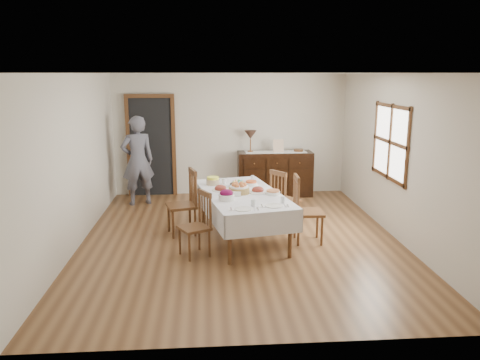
{
  "coord_description": "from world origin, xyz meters",
  "views": [
    {
      "loc": [
        -0.52,
        -7.08,
        2.6
      ],
      "look_at": [
        0.0,
        0.1,
        0.95
      ],
      "focal_mm": 35.0,
      "sensor_mm": 36.0,
      "label": 1
    }
  ],
  "objects": [
    {
      "name": "sideboard",
      "position": [
        0.94,
        2.72,
        0.48
      ],
      "size": [
        1.59,
        0.57,
        0.95
      ],
      "color": "black",
      "rests_on": "ground"
    },
    {
      "name": "runner",
      "position": [
        0.95,
        2.7,
        0.96
      ],
      "size": [
        1.3,
        0.35,
        0.01
      ],
      "color": "white",
      "rests_on": "sideboard"
    },
    {
      "name": "chair_left_far",
      "position": [
        -0.89,
        0.34,
        0.55
      ],
      "size": [
        0.55,
        0.55,
        1.08
      ],
      "rotation": [
        0.0,
        0.0,
        -1.3
      ],
      "color": "#56341B",
      "rests_on": "ground"
    },
    {
      "name": "ham_platter_a",
      "position": [
        -0.31,
        0.18,
        0.79
      ],
      "size": [
        0.28,
        0.28,
        0.11
      ],
      "color": "white",
      "rests_on": "dining_table"
    },
    {
      "name": "butter_dish",
      "position": [
        -0.08,
        -0.19,
        0.8
      ],
      "size": [
        0.16,
        0.12,
        0.07
      ],
      "color": "white",
      "rests_on": "dining_table"
    },
    {
      "name": "egg_basket",
      "position": [
        -0.0,
        0.43,
        0.8
      ],
      "size": [
        0.28,
        0.28,
        0.11
      ],
      "color": "black",
      "rests_on": "dining_table"
    },
    {
      "name": "setting_left",
      "position": [
        0.02,
        -0.85,
        0.78
      ],
      "size": [
        0.44,
        0.31,
        0.1
      ],
      "color": "white",
      "rests_on": "dining_table"
    },
    {
      "name": "beet_bowl",
      "position": [
        -0.24,
        -0.4,
        0.83
      ],
      "size": [
        0.24,
        0.24,
        0.16
      ],
      "color": "white",
      "rests_on": "dining_table"
    },
    {
      "name": "table_lamp",
      "position": [
        0.42,
        2.76,
        1.31
      ],
      "size": [
        0.26,
        0.26,
        0.46
      ],
      "color": "brown",
      "rests_on": "sideboard"
    },
    {
      "name": "picture_frame",
      "position": [
        1.0,
        2.63,
        1.09
      ],
      "size": [
        0.22,
        0.08,
        0.28
      ],
      "color": "beige",
      "rests_on": "sideboard"
    },
    {
      "name": "pineapple_bowl",
      "position": [
        -0.42,
        0.6,
        0.83
      ],
      "size": [
        0.22,
        0.22,
        0.13
      ],
      "color": "tan",
      "rests_on": "dining_table"
    },
    {
      "name": "chair_right_far",
      "position": [
        0.79,
        0.65,
        0.5
      ],
      "size": [
        0.57,
        0.57,
        0.99
      ],
      "rotation": [
        0.0,
        0.0,
        2.19
      ],
      "color": "#56341B",
      "rests_on": "ground"
    },
    {
      "name": "bread_basket",
      "position": [
        -0.02,
        -0.02,
        0.84
      ],
      "size": [
        0.32,
        0.32,
        0.18
      ],
      "color": "olive",
      "rests_on": "dining_table"
    },
    {
      "name": "casserole_dish",
      "position": [
        0.49,
        -0.14,
        0.8
      ],
      "size": [
        0.22,
        0.22,
        0.08
      ],
      "color": "white",
      "rests_on": "dining_table"
    },
    {
      "name": "glass_far_b",
      "position": [
        0.27,
        0.82,
        0.81
      ],
      "size": [
        0.06,
        0.06,
        0.1
      ],
      "color": "white",
      "rests_on": "dining_table"
    },
    {
      "name": "dining_table",
      "position": [
        0.03,
        0.01,
        0.67
      ],
      "size": [
        1.55,
        2.4,
        0.76
      ],
      "rotation": [
        0.0,
        0.0,
        0.2
      ],
      "color": "silver",
      "rests_on": "ground"
    },
    {
      "name": "setting_right",
      "position": [
        0.46,
        -0.73,
        0.78
      ],
      "size": [
        0.44,
        0.31,
        0.1
      ],
      "color": "white",
      "rests_on": "dining_table"
    },
    {
      "name": "chair_left_near",
      "position": [
        -0.67,
        -0.62,
        0.48
      ],
      "size": [
        0.53,
        0.53,
        0.95
      ],
      "rotation": [
        0.0,
        0.0,
        -1.08
      ],
      "color": "#56341B",
      "rests_on": "ground"
    },
    {
      "name": "room_shell",
      "position": [
        -0.15,
        0.42,
        1.64
      ],
      "size": [
        5.02,
        6.02,
        2.65
      ],
      "color": "white",
      "rests_on": "ground"
    },
    {
      "name": "carrot_bowl",
      "position": [
        0.21,
        0.48,
        0.8
      ],
      "size": [
        0.23,
        0.23,
        0.08
      ],
      "color": "white",
      "rests_on": "dining_table"
    },
    {
      "name": "ham_platter_b",
      "position": [
        0.28,
        0.03,
        0.79
      ],
      "size": [
        0.34,
        0.34,
        0.11
      ],
      "color": "white",
      "rests_on": "dining_table"
    },
    {
      "name": "person",
      "position": [
        -1.9,
        2.22,
        0.96
      ],
      "size": [
        0.69,
        0.57,
        1.91
      ],
      "primitive_type": "imported",
      "rotation": [
        0.0,
        0.0,
        3.51
      ],
      "color": "#595967",
      "rests_on": "ground"
    },
    {
      "name": "ground",
      "position": [
        0.0,
        0.0,
        0.0
      ],
      "size": [
        6.0,
        6.0,
        0.0
      ],
      "primitive_type": "plane",
      "color": "brown"
    },
    {
      "name": "deco_bowl",
      "position": [
        1.45,
        2.71,
        0.98
      ],
      "size": [
        0.2,
        0.2,
        0.06
      ],
      "color": "#56341B",
      "rests_on": "sideboard"
    },
    {
      "name": "chair_right_near",
      "position": [
        1.0,
        -0.19,
        0.54
      ],
      "size": [
        0.46,
        0.46,
        1.07
      ],
      "rotation": [
        0.0,
        0.0,
        1.53
      ],
      "color": "#56341B",
      "rests_on": "ground"
    },
    {
      "name": "glass_far_a",
      "position": [
        -0.24,
        0.65,
        0.81
      ],
      "size": [
        0.07,
        0.07,
        0.09
      ],
      "color": "white",
      "rests_on": "dining_table"
    }
  ]
}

